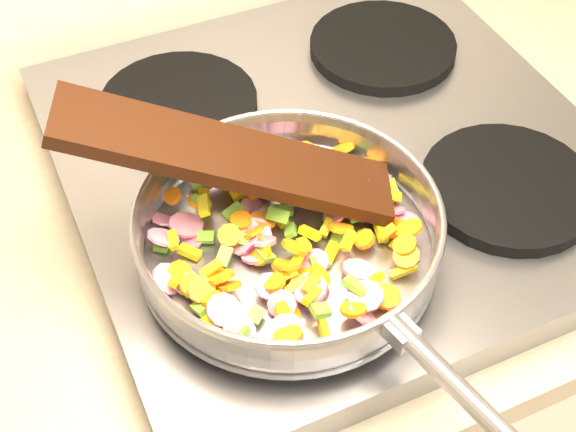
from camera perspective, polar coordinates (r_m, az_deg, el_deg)
name	(u,v)px	position (r m, az deg, el deg)	size (l,w,h in m)	color
cooktop	(334,161)	(0.94, 3.29, 3.92)	(0.60, 0.60, 0.04)	#939399
grate_fl	(272,271)	(0.79, -1.13, -3.93)	(0.19, 0.19, 0.02)	black
grate_fr	(508,187)	(0.90, 15.38, 2.01)	(0.19, 0.19, 0.02)	black
grate_bl	(179,104)	(0.98, -7.78, 7.89)	(0.19, 0.19, 0.02)	black
grate_br	(383,46)	(1.07, 6.76, 11.89)	(0.19, 0.19, 0.02)	black
saute_pan	(289,231)	(0.78, 0.11, -1.06)	(0.34, 0.50, 0.06)	#9E9EA5
vegetable_heap	(286,233)	(0.79, -0.12, -1.23)	(0.29, 0.28, 0.05)	yellow
wooden_spatula	(229,156)	(0.78, -4.22, 4.26)	(0.34, 0.08, 0.02)	black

